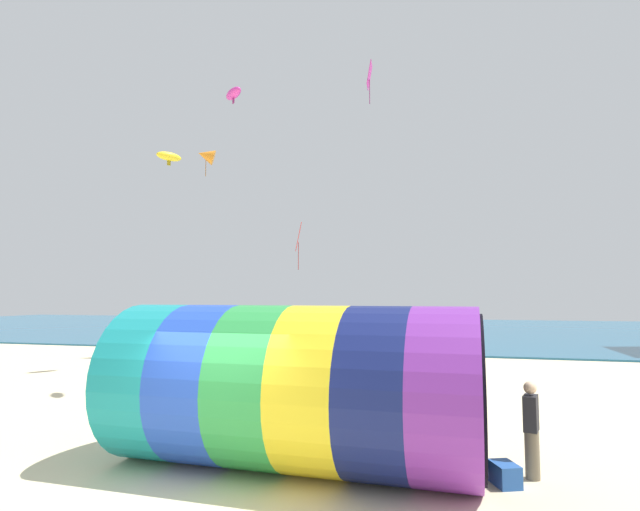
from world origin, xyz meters
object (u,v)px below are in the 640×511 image
Objects in this scene: kite_red_diamond at (298,237)px; kite_handler at (531,429)px; kite_orange_delta at (206,156)px; kite_magenta_diamond at (369,76)px; kite_magenta_parafoil at (234,94)px; cooler_box at (505,474)px; kite_yellow_parafoil at (169,156)px; bystander_mid_beach at (412,360)px; bystander_near_water at (251,378)px; giant_inflatable_tube at (294,387)px.

kite_handler is at bearing -60.17° from kite_red_diamond.
kite_handler is at bearing -45.81° from kite_orange_delta.
kite_magenta_parafoil is at bearing -121.52° from kite_magenta_diamond.
cooler_box is at bearing -139.57° from kite_handler.
kite_yellow_parafoil reaches higher than bystander_mid_beach.
kite_red_diamond is 19.11m from cooler_box.
kite_orange_delta is (-0.62, 4.54, 1.35)m from kite_yellow_parafoil.
kite_magenta_parafoil reaches higher than bystander_near_water.
cooler_box is at bearing 2.78° from giant_inflatable_tube.
kite_magenta_diamond is at bearing -14.34° from kite_orange_delta.
kite_orange_delta is 15.25m from bystander_mid_beach.
kite_orange_delta reaches higher than bystander_mid_beach.
kite_magenta_diamond is (8.41, 2.23, 3.63)m from kite_yellow_parafoil.
bystander_mid_beach is at bearing 102.70° from cooler_box.
kite_yellow_parafoil is at bearing -122.32° from kite_red_diamond.
kite_handler is 1.70× the size of kite_magenta_parafoil.
bystander_near_water is at bearing 149.95° from kite_handler.
giant_inflatable_tube is 4.19m from kite_handler.
cooler_box is (12.42, -9.80, -8.94)m from kite_yellow_parafoil.
cooler_box is (13.04, -14.34, -10.29)m from kite_orange_delta.
bystander_mid_beach is at bearing -23.12° from kite_orange_delta.
kite_handler is 17.24m from kite_magenta_diamond.
bystander_near_water is 3.07× the size of cooler_box.
kite_red_diamond is 6.48m from kite_orange_delta.
kite_magenta_diamond is 3.56× the size of cooler_box.
kite_red_diamond reaches higher than giant_inflatable_tube.
kite_magenta_diamond is 8.89m from kite_red_diamond.
kite_red_diamond is (-4.45, 4.02, -6.56)m from kite_magenta_diamond.
kite_magenta_parafoil is 0.39× the size of kite_red_diamond.
giant_inflatable_tube is at bearing -56.98° from kite_orange_delta.
kite_handler is 0.67× the size of kite_red_diamond.
kite_orange_delta is at bearing 134.19° from kite_handler.
kite_red_diamond reaches higher than kite_handler.
bystander_near_water is 1.01× the size of bystander_mid_beach.
bystander_mid_beach is at bearing 106.10° from kite_handler.
giant_inflatable_tube is 4.20× the size of bystander_near_water.
bystander_mid_beach is at bearing -45.28° from kite_red_diamond.
bystander_near_water is at bearing 120.78° from giant_inflatable_tube.
kite_magenta_parafoil reaches higher than bystander_mid_beach.
kite_magenta_diamond is 1.17× the size of bystander_mid_beach.
giant_inflatable_tube reaches higher than kite_handler.
kite_handler reaches higher than bystander_near_water.
kite_handler is 13.44m from kite_magenta_parafoil.
bystander_near_water is (-2.69, 4.53, -0.67)m from giant_inflatable_tube.
kite_magenta_parafoil is 13.78m from cooler_box.
giant_inflatable_tube is 6.92× the size of kite_magenta_parafoil.
bystander_mid_beach reaches higher than cooler_box.
kite_orange_delta is 15.44m from bystander_near_water.
kite_yellow_parafoil is 13.19m from bystander_mid_beach.
cooler_box is (2.19, -9.70, -0.62)m from bystander_mid_beach.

